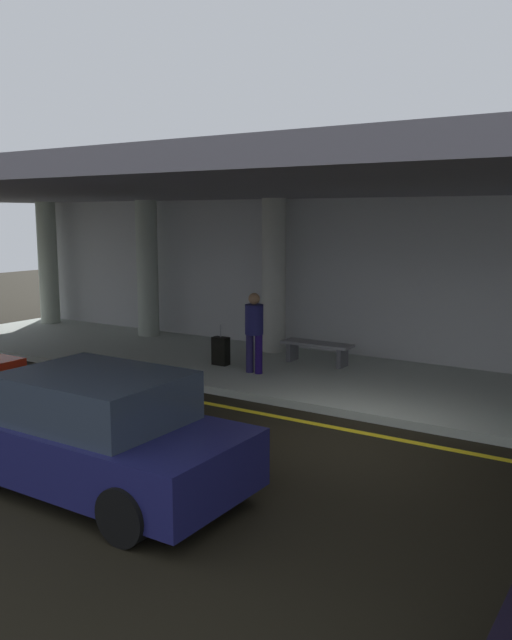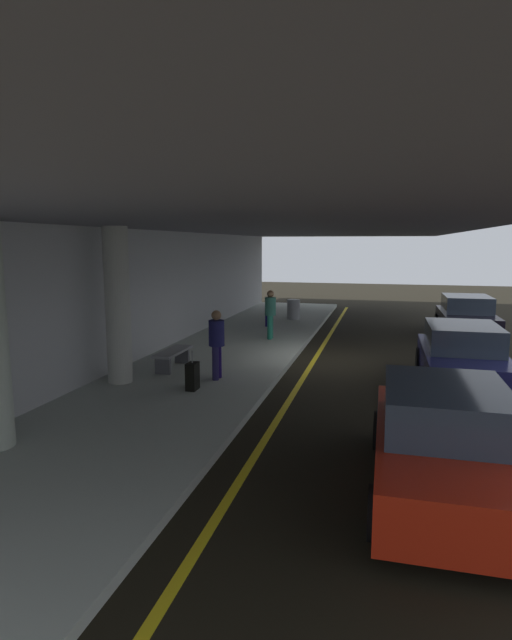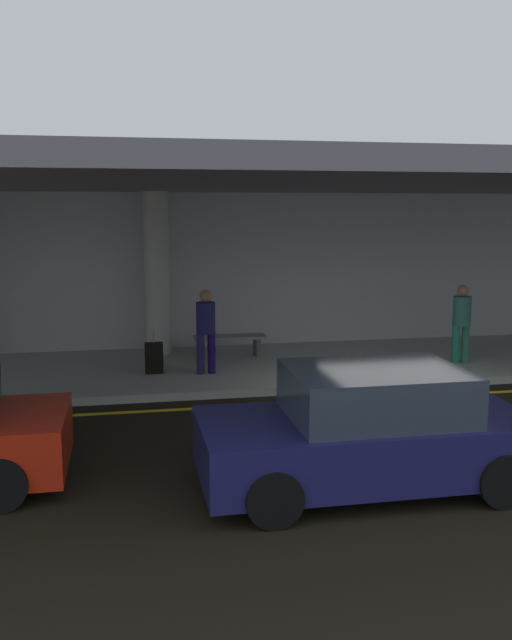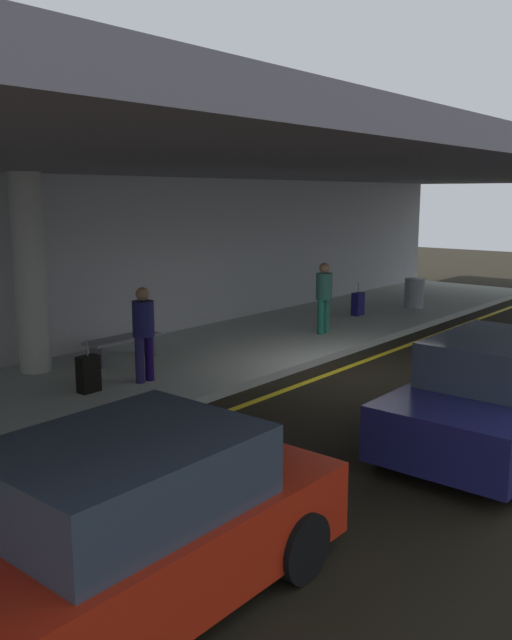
{
  "view_description": "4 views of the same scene",
  "coord_description": "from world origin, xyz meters",
  "px_view_note": "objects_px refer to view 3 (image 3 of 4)",
  "views": [
    {
      "loc": [
        4.06,
        -8.85,
        3.4
      ],
      "look_at": [
        -2.7,
        1.72,
        1.4
      ],
      "focal_mm": 36.9,
      "sensor_mm": 36.0,
      "label": 1
    },
    {
      "loc": [
        -14.53,
        -1.48,
        3.4
      ],
      "look_at": [
        -1.62,
        1.81,
        1.39
      ],
      "focal_mm": 28.41,
      "sensor_mm": 36.0,
      "label": 2
    },
    {
      "loc": [
        -4.78,
        -11.04,
        3.4
      ],
      "look_at": [
        -2.13,
        2.53,
        1.18
      ],
      "focal_mm": 38.72,
      "sensor_mm": 36.0,
      "label": 3
    },
    {
      "loc": [
        -10.65,
        -6.37,
        3.4
      ],
      "look_at": [
        -1.55,
        1.2,
        1.16
      ],
      "focal_mm": 37.34,
      "sensor_mm": 36.0,
      "label": 4
    }
  ],
  "objects_px": {
    "car_navy": "(369,431)",
    "suitcase_upright_secondary": "(154,358)",
    "support_column_center": "(158,274)",
    "traveler_with_luggage": "(462,319)",
    "person_waiting_for_ride": "(206,326)",
    "bench_metal": "(230,341)"
  },
  "relations": [
    {
      "from": "car_navy",
      "to": "person_waiting_for_ride",
      "type": "relative_size",
      "value": 2.44
    },
    {
      "from": "suitcase_upright_secondary",
      "to": "bench_metal",
      "type": "height_order",
      "value": "suitcase_upright_secondary"
    },
    {
      "from": "car_navy",
      "to": "suitcase_upright_secondary",
      "type": "xyz_separation_m",
      "value": [
        -2.33,
        5.96,
        -0.25
      ]
    },
    {
      "from": "person_waiting_for_ride",
      "to": "car_navy",
      "type": "bearing_deg",
      "value": -141.98
    },
    {
      "from": "traveler_with_luggage",
      "to": "support_column_center",
      "type": "bearing_deg",
      "value": 91.69
    },
    {
      "from": "car_navy",
      "to": "suitcase_upright_secondary",
      "type": "distance_m",
      "value": 6.4
    },
    {
      "from": "support_column_center",
      "to": "traveler_with_luggage",
      "type": "relative_size",
      "value": 2.17
    },
    {
      "from": "traveler_with_luggage",
      "to": "suitcase_upright_secondary",
      "type": "height_order",
      "value": "traveler_with_luggage"
    },
    {
      "from": "traveler_with_luggage",
      "to": "person_waiting_for_ride",
      "type": "height_order",
      "value": "same"
    },
    {
      "from": "person_waiting_for_ride",
      "to": "support_column_center",
      "type": "bearing_deg",
      "value": 46.13
    },
    {
      "from": "traveler_with_luggage",
      "to": "car_navy",
      "type": "bearing_deg",
      "value": 165.02
    },
    {
      "from": "support_column_center",
      "to": "car_navy",
      "type": "distance_m",
      "value": 8.25
    },
    {
      "from": "person_waiting_for_ride",
      "to": "bench_metal",
      "type": "distance_m",
      "value": 1.73
    },
    {
      "from": "support_column_center",
      "to": "traveler_with_luggage",
      "type": "distance_m",
      "value": 6.71
    },
    {
      "from": "bench_metal",
      "to": "support_column_center",
      "type": "bearing_deg",
      "value": 156.09
    },
    {
      "from": "traveler_with_luggage",
      "to": "bench_metal",
      "type": "relative_size",
      "value": 1.05
    },
    {
      "from": "traveler_with_luggage",
      "to": "suitcase_upright_secondary",
      "type": "distance_m",
      "value": 6.51
    },
    {
      "from": "suitcase_upright_secondary",
      "to": "car_navy",
      "type": "bearing_deg",
      "value": -95.56
    },
    {
      "from": "car_navy",
      "to": "person_waiting_for_ride",
      "type": "distance_m",
      "value": 5.89
    },
    {
      "from": "suitcase_upright_secondary",
      "to": "bench_metal",
      "type": "relative_size",
      "value": 0.56
    },
    {
      "from": "support_column_center",
      "to": "car_navy",
      "type": "relative_size",
      "value": 0.89
    },
    {
      "from": "support_column_center",
      "to": "bench_metal",
      "type": "distance_m",
      "value": 2.23
    }
  ]
}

